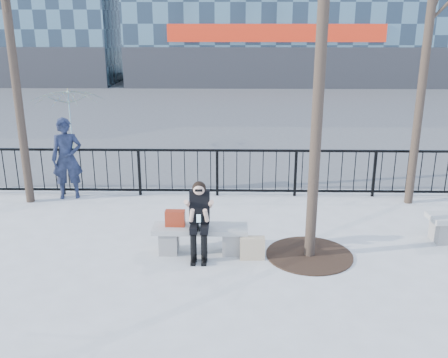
{
  "coord_description": "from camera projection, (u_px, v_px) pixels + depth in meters",
  "views": [
    {
      "loc": [
        0.57,
        -7.98,
        3.9
      ],
      "look_at": [
        0.4,
        0.8,
        1.1
      ],
      "focal_mm": 40.0,
      "sensor_mm": 36.0,
      "label": 1
    }
  ],
  "objects": [
    {
      "name": "tree_grate",
      "position": [
        309.0,
        255.0,
        8.66
      ],
      "size": [
        1.5,
        1.5,
        0.02
      ],
      "primitive_type": "cylinder",
      "color": "black",
      "rests_on": "ground"
    },
    {
      "name": "vendor_umbrella",
      "position": [
        70.0,
        121.0,
        15.13
      ],
      "size": [
        2.18,
        2.22,
        1.98
      ],
      "primitive_type": "imported",
      "rotation": [
        0.0,
        0.0,
        0.01
      ],
      "color": "gold",
      "rests_on": "ground"
    },
    {
      "name": "bench_main",
      "position": [
        200.0,
        236.0,
        8.7
      ],
      "size": [
        1.65,
        0.46,
        0.49
      ],
      "color": "slate",
      "rests_on": "ground"
    },
    {
      "name": "handbag",
      "position": [
        175.0,
        218.0,
        8.63
      ],
      "size": [
        0.34,
        0.17,
        0.28
      ],
      "primitive_type": "cube",
      "rotation": [
        0.0,
        0.0,
        -0.02
      ],
      "color": "maroon",
      "rests_on": "bench_main"
    },
    {
      "name": "street_surface",
      "position": [
        221.0,
        108.0,
        23.08
      ],
      "size": [
        60.0,
        23.0,
        0.01
      ],
      "primitive_type": "cube",
      "color": "#474747",
      "rests_on": "ground"
    },
    {
      "name": "seated_woman",
      "position": [
        199.0,
        220.0,
        8.44
      ],
      "size": [
        0.5,
        0.64,
        1.34
      ],
      "color": "black",
      "rests_on": "ground"
    },
    {
      "name": "ground",
      "position": [
        200.0,
        252.0,
        8.79
      ],
      "size": [
        120.0,
        120.0,
        0.0
      ],
      "primitive_type": "plane",
      "color": "#A4A49F",
      "rests_on": "ground"
    },
    {
      "name": "shopping_bag",
      "position": [
        252.0,
        248.0,
        8.49
      ],
      "size": [
        0.42,
        0.17,
        0.4
      ],
      "primitive_type": "cube",
      "rotation": [
        0.0,
        0.0,
        0.03
      ],
      "color": "beige",
      "rests_on": "ground"
    },
    {
      "name": "railing",
      "position": [
        209.0,
        172.0,
        11.48
      ],
      "size": [
        14.0,
        0.06,
        1.1
      ],
      "color": "black",
      "rests_on": "ground"
    },
    {
      "name": "standing_man",
      "position": [
        67.0,
        159.0,
        11.24
      ],
      "size": [
        0.76,
        0.59,
        1.85
      ],
      "primitive_type": "imported",
      "rotation": [
        0.0,
        0.0,
        0.24
      ],
      "color": "black",
      "rests_on": "ground"
    }
  ]
}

